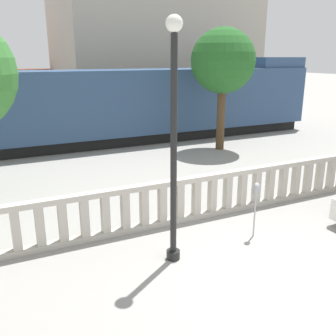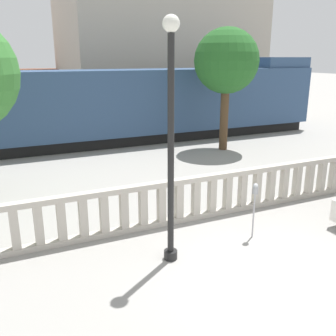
# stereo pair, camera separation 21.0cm
# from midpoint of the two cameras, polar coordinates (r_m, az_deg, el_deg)

# --- Properties ---
(ground_plane) EXTENTS (160.00, 160.00, 0.00)m
(ground_plane) POSITION_cam_midpoint_polar(r_m,az_deg,el_deg) (8.32, 16.48, -16.02)
(ground_plane) COLOR gray
(balustrade) EXTENTS (13.35, 0.24, 1.25)m
(balustrade) POSITION_cam_midpoint_polar(r_m,az_deg,el_deg) (10.48, 4.83, -4.56)
(balustrade) COLOR #BCB5A8
(balustrade) RESTS_ON ground
(lamppost) EXTENTS (0.34, 0.34, 5.17)m
(lamppost) POSITION_cam_midpoint_polar(r_m,az_deg,el_deg) (7.70, 1.23, 5.17)
(lamppost) COLOR black
(lamppost) RESTS_ON ground
(parking_meter) EXTENTS (0.14, 0.14, 1.43)m
(parking_meter) POSITION_cam_midpoint_polar(r_m,az_deg,el_deg) (9.49, 13.73, -4.16)
(parking_meter) COLOR #99999E
(parking_meter) RESTS_ON ground
(train_near) EXTENTS (27.04, 2.61, 4.37)m
(train_near) POSITION_cam_midpoint_polar(r_m,az_deg,el_deg) (19.24, -12.10, 9.00)
(train_near) COLOR black
(train_near) RESTS_ON ground
(building_block) EXTENTS (13.87, 9.75, 10.32)m
(building_block) POSITION_cam_midpoint_polar(r_m,az_deg,el_deg) (30.22, -1.53, 18.03)
(building_block) COLOR #ADA393
(building_block) RESTS_ON ground
(tree_left) EXTENTS (3.03, 3.03, 5.73)m
(tree_left) POSITION_cam_midpoint_polar(r_m,az_deg,el_deg) (18.26, 9.24, 15.69)
(tree_left) COLOR #4C3823
(tree_left) RESTS_ON ground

